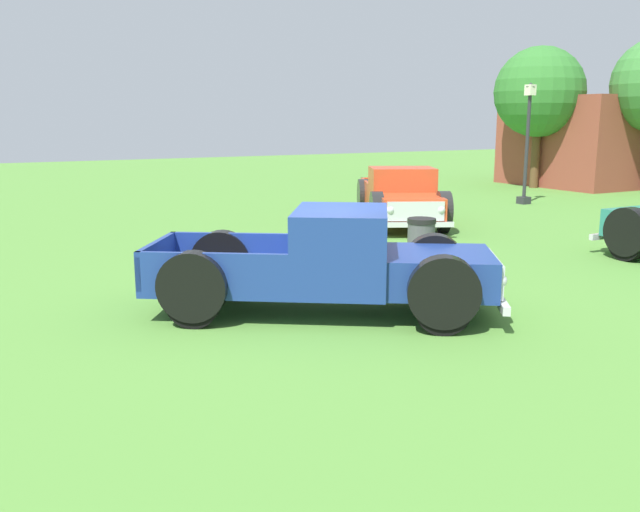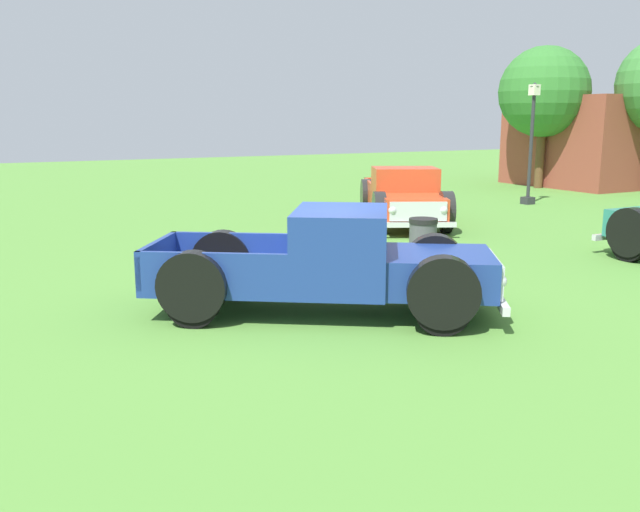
{
  "view_description": "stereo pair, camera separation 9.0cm",
  "coord_description": "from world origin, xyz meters",
  "px_view_note": "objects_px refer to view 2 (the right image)",
  "views": [
    {
      "loc": [
        9.4,
        -4.96,
        2.98
      ],
      "look_at": [
        0.49,
        -0.2,
        0.9
      ],
      "focal_mm": 37.96,
      "sensor_mm": 36.0,
      "label": 1
    },
    {
      "loc": [
        9.44,
        -4.88,
        2.98
      ],
      "look_at": [
        0.49,
        -0.2,
        0.9
      ],
      "focal_mm": 37.96,
      "sensor_mm": 36.0,
      "label": 2
    }
  ],
  "objects_px": {
    "lamp_post_near": "(531,141)",
    "trash_can": "(423,241)",
    "pickup_truck_foreground": "(345,265)",
    "pickup_truck_behind_right": "(405,198)",
    "oak_tree_east": "(544,92)"
  },
  "relations": [
    {
      "from": "trash_can",
      "to": "oak_tree_east",
      "type": "height_order",
      "value": "oak_tree_east"
    },
    {
      "from": "lamp_post_near",
      "to": "trash_can",
      "type": "height_order",
      "value": "lamp_post_near"
    },
    {
      "from": "pickup_truck_behind_right",
      "to": "lamp_post_near",
      "type": "relative_size",
      "value": 1.34
    },
    {
      "from": "lamp_post_near",
      "to": "pickup_truck_foreground",
      "type": "bearing_deg",
      "value": -54.69
    },
    {
      "from": "pickup_truck_foreground",
      "to": "oak_tree_east",
      "type": "bearing_deg",
      "value": 127.06
    },
    {
      "from": "lamp_post_near",
      "to": "oak_tree_east",
      "type": "xyz_separation_m",
      "value": [
        -3.93,
        4.44,
        1.84
      ]
    },
    {
      "from": "pickup_truck_behind_right",
      "to": "oak_tree_east",
      "type": "relative_size",
      "value": 0.94
    },
    {
      "from": "pickup_truck_foreground",
      "to": "oak_tree_east",
      "type": "relative_size",
      "value": 0.93
    },
    {
      "from": "pickup_truck_foreground",
      "to": "pickup_truck_behind_right",
      "type": "bearing_deg",
      "value": 139.63
    },
    {
      "from": "pickup_truck_behind_right",
      "to": "lamp_post_near",
      "type": "distance_m",
      "value": 6.89
    },
    {
      "from": "pickup_truck_foreground",
      "to": "pickup_truck_behind_right",
      "type": "relative_size",
      "value": 0.99
    },
    {
      "from": "trash_can",
      "to": "oak_tree_east",
      "type": "relative_size",
      "value": 0.16
    },
    {
      "from": "pickup_truck_behind_right",
      "to": "trash_can",
      "type": "relative_size",
      "value": 5.81
    },
    {
      "from": "oak_tree_east",
      "to": "lamp_post_near",
      "type": "bearing_deg",
      "value": -48.51
    },
    {
      "from": "pickup_truck_foreground",
      "to": "pickup_truck_behind_right",
      "type": "distance_m",
      "value": 9.0
    }
  ]
}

